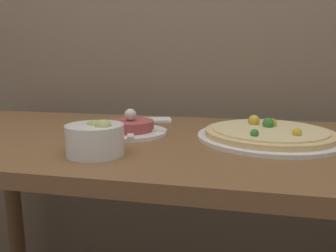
% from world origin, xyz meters
% --- Properties ---
extents(dining_table, '(1.46, 0.66, 0.73)m').
position_xyz_m(dining_table, '(0.00, 0.33, 0.63)').
color(dining_table, brown).
rests_on(dining_table, ground_plane).
extents(pizza_plate, '(0.37, 0.37, 0.05)m').
position_xyz_m(pizza_plate, '(0.29, 0.37, 0.75)').
color(pizza_plate, white).
rests_on(pizza_plate, dining_table).
extents(tartare_plate, '(0.20, 0.20, 0.07)m').
position_xyz_m(tartare_plate, '(-0.07, 0.35, 0.75)').
color(tartare_plate, white).
rests_on(tartare_plate, dining_table).
extents(small_bowl, '(0.12, 0.12, 0.08)m').
position_xyz_m(small_bowl, '(-0.08, 0.14, 0.77)').
color(small_bowl, white).
rests_on(small_bowl, dining_table).
extents(napkin, '(0.14, 0.11, 0.01)m').
position_xyz_m(napkin, '(-0.07, 0.56, 0.74)').
color(napkin, white).
rests_on(napkin, dining_table).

